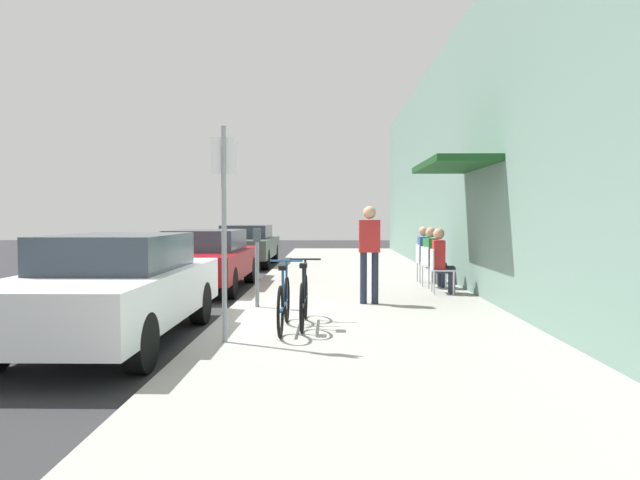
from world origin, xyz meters
The scene contains 17 objects.
ground_plane centered at (0.00, 0.00, 0.00)m, with size 60.00×60.00×0.00m, color #2D2D30.
sidewalk_slab centered at (2.25, 2.00, 0.06)m, with size 4.50×32.00×0.12m, color #9E9B93.
building_facade centered at (4.65, 2.00, 2.95)m, with size 1.40×32.00×5.90m.
parked_car_0 centered at (-1.10, -1.63, 0.73)m, with size 1.80×4.40×1.41m.
parked_car_1 centered at (-1.10, 3.71, 0.70)m, with size 1.80×4.40×1.34m.
parked_car_2 centered at (-1.10, 9.87, 0.71)m, with size 1.80×4.40×1.35m.
parking_meter centered at (0.45, 0.60, 0.89)m, with size 0.12×0.10×1.32m.
street_sign centered at (0.40, -2.07, 1.64)m, with size 0.32×0.06×2.60m.
bicycle_0 centered at (1.06, -1.31, 0.48)m, with size 0.46×1.71×0.90m.
bicycle_1 centered at (1.31, -1.00, 0.48)m, with size 0.46×1.71×0.90m.
cafe_chair_0 centered at (3.82, 2.36, 0.62)m, with size 0.47×0.47×0.87m.
seated_patron_0 centered at (3.88, 2.36, 0.82)m, with size 0.44×0.37×1.29m.
cafe_chair_1 centered at (3.82, 3.27, 0.62)m, with size 0.52×0.52×0.87m.
seated_patron_1 centered at (3.88, 3.28, 0.82)m, with size 0.48×0.42×1.29m.
cafe_chair_2 centered at (3.82, 4.18, 0.62)m, with size 0.44×0.44×0.87m.
seated_patron_2 centered at (3.88, 4.19, 0.82)m, with size 0.43×0.36×1.29m.
pedestrian_standing centered at (2.36, 0.98, 1.12)m, with size 0.36×0.22×1.70m.
Camera 1 is at (1.68, -8.86, 1.64)m, focal length 31.83 mm.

